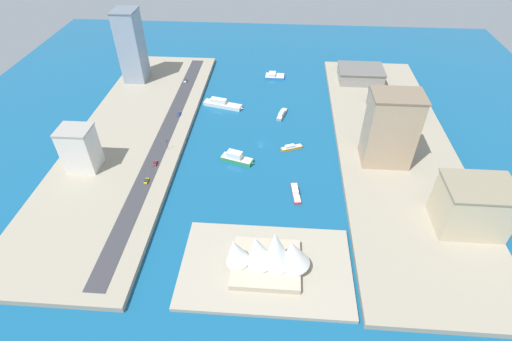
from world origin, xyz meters
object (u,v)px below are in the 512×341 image
at_px(hotel_broad_white, 80,148).
at_px(carpark_squat_concrete, 360,74).
at_px(office_block_beige, 473,206).
at_px(van_white, 185,80).
at_px(catamaran_blue, 274,76).
at_px(water_taxi_orange, 291,147).
at_px(ferry_green_doubledeck, 236,158).
at_px(ferry_white_commuter, 222,104).
at_px(taxi_yellow_cab, 146,181).
at_px(hatchback_blue, 179,114).
at_px(apartment_midrise_tan, 390,129).
at_px(opera_landmark, 269,253).
at_px(tugboat_red, 296,192).
at_px(tower_tall_glass, 131,46).
at_px(warehouse_low_gray, 392,103).
at_px(yacht_sleek_gray, 282,114).
at_px(traffic_light_waterfront, 167,143).
at_px(pickup_red, 155,163).

bearing_deg(hotel_broad_white, carpark_squat_concrete, -144.63).
bearing_deg(office_block_beige, van_white, -39.91).
xyz_separation_m(catamaran_blue, van_white, (69.00, 18.99, 2.72)).
distance_m(hotel_broad_white, carpark_squat_concrete, 209.75).
bearing_deg(water_taxi_orange, ferry_green_doubledeck, 23.83).
relative_size(ferry_white_commuter, taxi_yellow_cab, 6.62).
xyz_separation_m(catamaran_blue, hatchback_blue, (62.95, 68.29, 2.73)).
distance_m(apartment_midrise_tan, opera_landmark, 102.44).
height_order(tugboat_red, tower_tall_glass, tower_tall_glass).
xyz_separation_m(apartment_midrise_tan, taxi_yellow_cab, (132.18, 29.56, -20.48)).
height_order(catamaran_blue, ferry_white_commuter, ferry_white_commuter).
xyz_separation_m(office_block_beige, opera_landmark, (93.28, 30.25, -4.86)).
xyz_separation_m(catamaran_blue, taxi_yellow_cab, (64.90, 138.50, 2.72)).
xyz_separation_m(ferry_white_commuter, opera_landmark, (-39.82, 138.56, 8.81)).
distance_m(ferry_green_doubledeck, taxi_yellow_cab, 53.28).
bearing_deg(warehouse_low_gray, tugboat_red, 52.55).
xyz_separation_m(tugboat_red, office_block_beige, (-80.74, 19.31, 14.61)).
bearing_deg(yacht_sleek_gray, traffic_light_waterfront, 35.28).
bearing_deg(opera_landmark, yacht_sleek_gray, -91.54).
bearing_deg(apartment_midrise_tan, hatchback_blue, -17.34).
bearing_deg(traffic_light_waterfront, yacht_sleek_gray, -144.72).
distance_m(catamaran_blue, yacht_sleek_gray, 59.86).
xyz_separation_m(ferry_green_doubledeck, office_block_beige, (-115.81, 45.75, 13.40)).
relative_size(water_taxi_orange, ferry_white_commuter, 0.47).
distance_m(water_taxi_orange, ferry_white_commuter, 69.38).
distance_m(water_taxi_orange, yacht_sleek_gray, 39.10).
bearing_deg(ferry_green_doubledeck, warehouse_low_gray, -149.45).
relative_size(ferry_green_doubledeck, taxi_yellow_cab, 4.67).
relative_size(tugboat_red, hatchback_blue, 3.38).
bearing_deg(hatchback_blue, traffic_light_waterfront, 93.25).
bearing_deg(water_taxi_orange, taxi_yellow_cab, 27.17).
bearing_deg(opera_landmark, office_block_beige, -162.03).
bearing_deg(ferry_white_commuter, carpark_squat_concrete, -157.17).
bearing_deg(hotel_broad_white, tower_tall_glass, -87.78).
height_order(hotel_broad_white, hatchback_blue, hotel_broad_white).
bearing_deg(water_taxi_orange, yacht_sleek_gray, -80.14).
relative_size(ferry_green_doubledeck, traffic_light_waterfront, 3.26).
height_order(pickup_red, van_white, pickup_red).
distance_m(yacht_sleek_gray, warehouse_low_gray, 75.68).
bearing_deg(tower_tall_glass, office_block_beige, 145.39).
distance_m(catamaran_blue, hatchback_blue, 92.91).
height_order(apartment_midrise_tan, hotel_broad_white, apartment_midrise_tan).
relative_size(hotel_broad_white, opera_landmark, 0.67).
bearing_deg(tugboat_red, pickup_red, -11.23).
distance_m(yacht_sleek_gray, traffic_light_waterfront, 83.75).
bearing_deg(hatchback_blue, catamaran_blue, -132.67).
xyz_separation_m(hatchback_blue, van_white, (6.05, -49.29, -0.01)).
relative_size(yacht_sleek_gray, ferry_green_doubledeck, 0.78).
xyz_separation_m(water_taxi_orange, opera_landmark, (10.15, 90.44, 9.72)).
bearing_deg(warehouse_low_gray, office_block_beige, 98.03).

